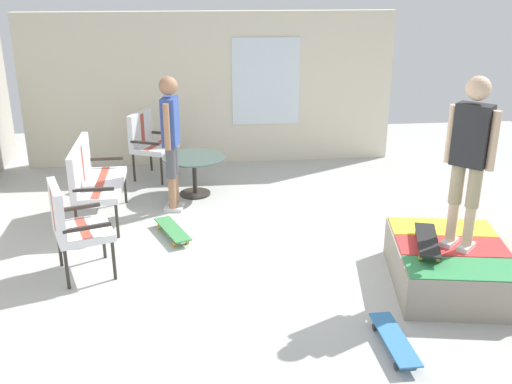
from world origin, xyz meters
The scene contains 12 objects.
ground_plane centered at (0.00, 0.00, -0.05)m, with size 12.00×12.00×0.10m, color #B2B2AD.
house_facade centered at (3.80, 0.49, 1.23)m, with size 0.23×6.00×2.45m.
skate_ramp centered at (-0.69, -1.80, 0.22)m, with size 1.68×1.90×0.44m.
patio_bench centered at (1.39, 2.09, 0.62)m, with size 1.26×0.58×1.02m.
patio_chair_near_house centered at (3.07, 1.49, 0.61)m, with size 0.79×0.76×1.02m.
patio_chair_by_wall centered at (-0.08, 2.06, 0.61)m, with size 0.76×0.72×1.02m.
patio_table centered at (2.20, 0.80, 0.40)m, with size 0.90×0.90×0.57m.
person_watching centered at (1.68, 1.08, 1.06)m, with size 0.47×0.29×1.79m.
person_skater centered at (-0.71, -1.81, 1.43)m, with size 0.37×0.37×1.70m.
skateboard_by_bench centered at (0.79, 1.08, 0.08)m, with size 0.82×0.48×0.10m.
skateboard_spare centered at (-1.69, -0.87, 0.08)m, with size 0.80×0.22×0.10m.
skateboard_on_ramp centered at (-0.71, -1.49, 0.52)m, with size 0.82×0.42×0.10m.
Camera 1 is at (-5.77, 0.74, 3.01)m, focal length 41.18 mm.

